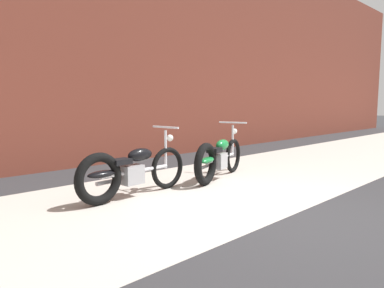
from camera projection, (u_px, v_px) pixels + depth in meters
name	position (u px, v px, depth m)	size (l,w,h in m)	color
ground_plane	(284.00, 219.00, 4.28)	(80.00, 80.00, 0.00)	#2D2D30
sidewalk_slab	(185.00, 193.00, 5.52)	(36.00, 3.50, 0.01)	#B2ADA3
brick_building_wall	(76.00, 21.00, 7.62)	(36.00, 0.50, 6.33)	brown
motorcycle_black	(128.00, 171.00, 5.17)	(2.01, 0.58, 1.03)	black
motorcycle_green	(217.00, 158.00, 6.43)	(1.94, 0.85, 1.03)	black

